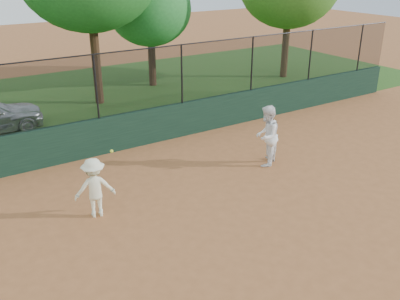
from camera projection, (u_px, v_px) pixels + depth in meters
ground at (223, 240)px, 9.91m from camera, size 80.00×80.00×0.00m
back_wall at (116, 133)px, 14.32m from camera, size 26.00×0.20×1.20m
grass_strip at (62, 104)px, 19.20m from camera, size 36.00×12.00×0.01m
player_second at (267, 136)px, 13.20m from camera, size 1.14×1.09×1.85m
player_main at (95, 188)px, 10.58m from camera, size 1.07×0.75×1.77m
fence_assembly at (111, 84)px, 13.66m from camera, size 26.00×0.06×2.00m
tree_3 at (150, 9)px, 20.67m from camera, size 3.94×3.58×5.31m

